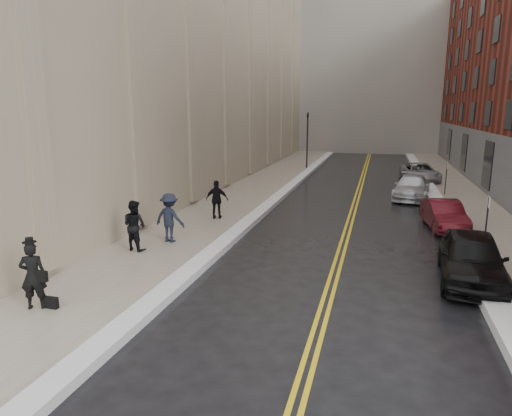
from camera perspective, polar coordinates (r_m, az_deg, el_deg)
The scene contains 18 objects.
ground at distance 12.77m, azimuth -3.57°, elevation -13.23°, with size 160.00×160.00×0.00m, color black.
sidewalk_left at distance 28.65m, azimuth -1.83°, elevation 1.37°, with size 4.00×64.00×0.15m, color gray.
sidewalk_right at distance 27.93m, azimuth 25.70°, elevation -0.14°, with size 3.00×64.00×0.15m, color gray.
lane_stripe_a at distance 27.49m, azimuth 12.02°, elevation 0.48°, with size 0.12×64.00×0.01m, color gold.
lane_stripe_b at distance 27.47m, azimuth 12.52°, elevation 0.46°, with size 0.12×64.00×0.01m, color gold.
snow_ridge_left at distance 28.07m, azimuth 2.66°, elevation 1.25°, with size 0.70×60.80×0.26m, color white.
snow_ridge_right at distance 27.63m, azimuth 21.94°, elevation 0.23°, with size 0.85×60.80×0.30m, color white.
traffic_signal at distance 41.46m, azimuth 6.44°, elevation 8.88°, with size 0.18×0.15×5.20m.
parking_sign_near at distance 19.78m, azimuth 26.90°, elevation -1.15°, with size 0.06×0.35×2.23m.
parking_sign_far at distance 31.44m, azimuth 22.68°, elevation 3.77°, with size 0.06×0.35×2.23m.
car_black at distance 16.28m, azimuth 25.37°, elevation -5.65°, with size 1.92×4.78×1.63m, color black.
car_maroon at distance 22.93m, azimuth 22.46°, elevation -0.82°, with size 1.42×4.06×1.34m, color #460C14.
car_silver_near at distance 30.10m, azimuth 18.89°, elevation 2.48°, with size 2.01×4.94×1.43m, color #B2B5BA.
car_silver_far at distance 37.26m, azimuth 19.81°, elevation 4.19°, with size 2.38×5.17×1.44m, color #979A9E.
pedestrian_main at distance 13.83m, azimuth -26.11°, elevation -7.60°, with size 0.68×0.45×1.88m, color black.
pedestrian_a at distance 18.11m, azimuth -14.95°, elevation -2.11°, with size 0.95×0.74×1.95m, color black.
pedestrian_b at distance 18.93m, azimuth -10.75°, elevation -1.20°, with size 1.30×0.75×2.01m, color black.
pedestrian_c at distance 22.65m, azimuth -4.90°, elevation 1.06°, with size 1.12×0.47×1.91m, color black.
Camera 1 is at (3.77, -10.90, 5.50)m, focal length 32.00 mm.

